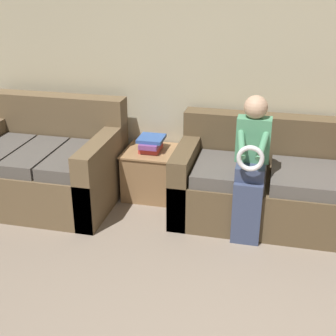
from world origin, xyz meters
name	(u,v)px	position (x,y,z in m)	size (l,w,h in m)	color
wall_back	(293,61)	(0.00, 2.99, 1.27)	(7.74, 0.06, 2.55)	#BCB293
couch_main	(305,188)	(0.20, 2.52, 0.30)	(2.19, 0.86, 0.83)	brown
couch_side	(45,167)	(-2.13, 2.39, 0.32)	(1.34, 1.00, 0.91)	brown
child_left_seated	(251,162)	(-0.25, 2.17, 0.64)	(0.27, 0.38, 1.14)	#384260
side_shelf	(152,172)	(-1.19, 2.69, 0.24)	(0.50, 0.49, 0.45)	olive
book_stack	(151,143)	(-1.19, 2.69, 0.52)	(0.23, 0.31, 0.13)	#BC3833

